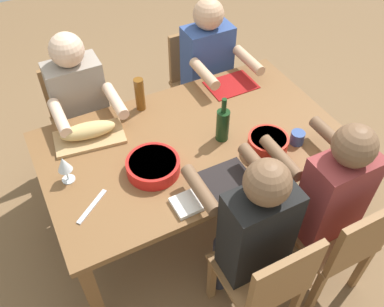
% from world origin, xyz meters
% --- Properties ---
extents(ground_plane, '(8.00, 8.00, 0.00)m').
position_xyz_m(ground_plane, '(0.00, 0.00, 0.00)').
color(ground_plane, brown).
extents(dining_table, '(1.73, 1.02, 0.74)m').
position_xyz_m(dining_table, '(0.00, 0.00, 0.66)').
color(dining_table, brown).
rests_on(dining_table, ground_plane).
extents(chair_far_center, '(0.40, 0.40, 0.85)m').
position_xyz_m(chair_far_center, '(0.00, 0.83, 0.48)').
color(chair_far_center, olive).
rests_on(chair_far_center, ground_plane).
extents(diner_far_center, '(0.41, 0.53, 1.20)m').
position_xyz_m(diner_far_center, '(-0.00, 0.65, 0.70)').
color(diner_far_center, '#2D2D38').
rests_on(diner_far_center, ground_plane).
extents(chair_near_right, '(0.40, 0.40, 0.85)m').
position_xyz_m(chair_near_right, '(0.48, -0.83, 0.48)').
color(chair_near_right, olive).
rests_on(chair_near_right, ground_plane).
extents(diner_near_right, '(0.41, 0.53, 1.20)m').
position_xyz_m(diner_near_right, '(0.48, -0.65, 0.70)').
color(diner_near_right, '#2D2D38').
rests_on(diner_near_right, ground_plane).
extents(chair_near_left, '(0.40, 0.40, 0.85)m').
position_xyz_m(chair_near_left, '(-0.48, -0.83, 0.48)').
color(chair_near_left, olive).
rests_on(chair_near_left, ground_plane).
extents(diner_near_left, '(0.41, 0.53, 1.20)m').
position_xyz_m(diner_near_left, '(-0.48, -0.65, 0.70)').
color(diner_near_left, '#2D2D38').
rests_on(diner_near_left, ground_plane).
extents(chair_far_left, '(0.40, 0.40, 0.85)m').
position_xyz_m(chair_far_left, '(-0.48, 0.83, 0.48)').
color(chair_far_left, olive).
rests_on(chair_far_left, ground_plane).
extents(diner_far_left, '(0.41, 0.53, 1.20)m').
position_xyz_m(diner_far_left, '(-0.48, 0.65, 0.70)').
color(diner_far_left, '#2D2D38').
rests_on(diner_far_left, ground_plane).
extents(serving_bowl_fruit, '(0.29, 0.29, 0.08)m').
position_xyz_m(serving_bowl_fruit, '(0.29, 0.12, 0.78)').
color(serving_bowl_fruit, red).
rests_on(serving_bowl_fruit, dining_table).
extents(serving_bowl_salad, '(0.23, 0.23, 0.09)m').
position_xyz_m(serving_bowl_salad, '(-0.35, 0.26, 0.79)').
color(serving_bowl_salad, red).
rests_on(serving_bowl_salad, dining_table).
extents(cutting_board, '(0.43, 0.27, 0.02)m').
position_xyz_m(cutting_board, '(0.53, -0.28, 0.75)').
color(cutting_board, tan).
rests_on(cutting_board, dining_table).
extents(bread_loaf, '(0.33, 0.15, 0.09)m').
position_xyz_m(bread_loaf, '(0.53, -0.28, 0.81)').
color(bread_loaf, tan).
rests_on(bread_loaf, cutting_board).
extents(wine_bottle, '(0.08, 0.08, 0.29)m').
position_xyz_m(wine_bottle, '(-0.16, 0.06, 0.85)').
color(wine_bottle, '#193819').
rests_on(wine_bottle, dining_table).
extents(beer_bottle, '(0.06, 0.06, 0.22)m').
position_xyz_m(beer_bottle, '(0.15, -0.41, 0.85)').
color(beer_bottle, brown).
rests_on(beer_bottle, dining_table).
extents(wine_glass, '(0.08, 0.08, 0.17)m').
position_xyz_m(wine_glass, '(0.72, -0.03, 0.86)').
color(wine_glass, silver).
rests_on(wine_glass, dining_table).
extents(placemat_far_center, '(0.32, 0.23, 0.01)m').
position_xyz_m(placemat_far_center, '(0.00, 0.35, 0.74)').
color(placemat_far_center, black).
rests_on(placemat_far_center, dining_table).
extents(placemat_near_left, '(0.32, 0.23, 0.01)m').
position_xyz_m(placemat_near_left, '(-0.48, -0.35, 0.74)').
color(placemat_near_left, maroon).
rests_on(placemat_near_left, dining_table).
extents(cup_far_left, '(0.08, 0.08, 0.08)m').
position_xyz_m(cup_far_left, '(-0.53, 0.29, 0.78)').
color(cup_far_left, '#334C8C').
rests_on(cup_far_left, dining_table).
extents(carving_knife, '(0.20, 0.16, 0.01)m').
position_xyz_m(carving_knife, '(0.67, 0.20, 0.74)').
color(carving_knife, silver).
rests_on(carving_knife, dining_table).
extents(napkin_stack, '(0.14, 0.14, 0.02)m').
position_xyz_m(napkin_stack, '(0.24, 0.41, 0.75)').
color(napkin_stack, white).
rests_on(napkin_stack, dining_table).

